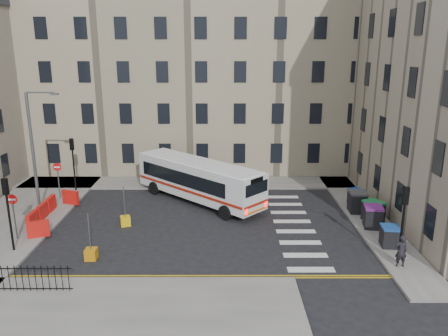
{
  "coord_description": "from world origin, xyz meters",
  "views": [
    {
      "loc": [
        -0.46,
        -25.97,
        10.87
      ],
      "look_at": [
        -0.41,
        2.59,
        3.0
      ],
      "focal_mm": 35.0,
      "sensor_mm": 36.0,
      "label": 1
    }
  ],
  "objects_px": {
    "bollard_yellow": "(125,221)",
    "bollard_chevron": "(91,254)",
    "wheelie_bin_d": "(357,202)",
    "wheelie_bin_e": "(356,197)",
    "wheelie_bin_b": "(373,217)",
    "wheelie_bin_c": "(373,211)",
    "streetlamp": "(33,151)",
    "wheelie_bin_a": "(389,236)",
    "pedestrian": "(401,251)",
    "bus": "(198,179)"
  },
  "relations": [
    {
      "from": "bus",
      "to": "wheelie_bin_a",
      "type": "height_order",
      "value": "bus"
    },
    {
      "from": "wheelie_bin_b",
      "to": "wheelie_bin_e",
      "type": "xyz_separation_m",
      "value": [
        0.19,
        4.09,
        -0.13
      ]
    },
    {
      "from": "wheelie_bin_a",
      "to": "wheelie_bin_e",
      "type": "distance_m",
      "value": 6.77
    },
    {
      "from": "bollard_yellow",
      "to": "bollard_chevron",
      "type": "relative_size",
      "value": 1.0
    },
    {
      "from": "bollard_yellow",
      "to": "bollard_chevron",
      "type": "height_order",
      "value": "same"
    },
    {
      "from": "wheelie_bin_a",
      "to": "pedestrian",
      "type": "xyz_separation_m",
      "value": [
        -0.31,
        -2.35,
        0.24
      ]
    },
    {
      "from": "wheelie_bin_b",
      "to": "wheelie_bin_c",
      "type": "distance_m",
      "value": 1.1
    },
    {
      "from": "wheelie_bin_a",
      "to": "bollard_chevron",
      "type": "height_order",
      "value": "wheelie_bin_a"
    },
    {
      "from": "streetlamp",
      "to": "wheelie_bin_b",
      "type": "relative_size",
      "value": 5.77
    },
    {
      "from": "bus",
      "to": "bollard_chevron",
      "type": "relative_size",
      "value": 15.96
    },
    {
      "from": "wheelie_bin_c",
      "to": "bollard_chevron",
      "type": "height_order",
      "value": "wheelie_bin_c"
    },
    {
      "from": "wheelie_bin_b",
      "to": "wheelie_bin_d",
      "type": "bearing_deg",
      "value": 104.02
    },
    {
      "from": "wheelie_bin_a",
      "to": "bollard_chevron",
      "type": "relative_size",
      "value": 1.96
    },
    {
      "from": "streetlamp",
      "to": "wheelie_bin_e",
      "type": "bearing_deg",
      "value": 3.16
    },
    {
      "from": "pedestrian",
      "to": "bollard_yellow",
      "type": "bearing_deg",
      "value": -21.78
    },
    {
      "from": "bus",
      "to": "wheelie_bin_c",
      "type": "relative_size",
      "value": 6.36
    },
    {
      "from": "wheelie_bin_a",
      "to": "wheelie_bin_e",
      "type": "height_order",
      "value": "wheelie_bin_a"
    },
    {
      "from": "streetlamp",
      "to": "bollard_yellow",
      "type": "bearing_deg",
      "value": -19.46
    },
    {
      "from": "streetlamp",
      "to": "wheelie_bin_d",
      "type": "relative_size",
      "value": 5.7
    },
    {
      "from": "wheelie_bin_b",
      "to": "bus",
      "type": "bearing_deg",
      "value": 165.11
    },
    {
      "from": "wheelie_bin_a",
      "to": "wheelie_bin_b",
      "type": "bearing_deg",
      "value": 97.33
    },
    {
      "from": "wheelie_bin_c",
      "to": "streetlamp",
      "type": "bearing_deg",
      "value": 150.47
    },
    {
      "from": "streetlamp",
      "to": "bollard_yellow",
      "type": "xyz_separation_m",
      "value": [
        6.34,
        -2.24,
        -4.04
      ]
    },
    {
      "from": "wheelie_bin_d",
      "to": "wheelie_bin_e",
      "type": "xyz_separation_m",
      "value": [
        0.37,
        1.45,
        -0.16
      ]
    },
    {
      "from": "pedestrian",
      "to": "streetlamp",
      "type": "bearing_deg",
      "value": -21.48
    },
    {
      "from": "wheelie_bin_e",
      "to": "wheelie_bin_c",
      "type": "bearing_deg",
      "value": -109.24
    },
    {
      "from": "wheelie_bin_d",
      "to": "wheelie_bin_b",
      "type": "bearing_deg",
      "value": -82.67
    },
    {
      "from": "wheelie_bin_e",
      "to": "pedestrian",
      "type": "relative_size",
      "value": 0.76
    },
    {
      "from": "wheelie_bin_b",
      "to": "pedestrian",
      "type": "distance_m",
      "value": 5.04
    },
    {
      "from": "wheelie_bin_b",
      "to": "bollard_chevron",
      "type": "bearing_deg",
      "value": -156.22
    },
    {
      "from": "wheelie_bin_c",
      "to": "wheelie_bin_e",
      "type": "xyz_separation_m",
      "value": [
        -0.18,
        3.05,
        -0.1
      ]
    },
    {
      "from": "wheelie_bin_e",
      "to": "bollard_yellow",
      "type": "height_order",
      "value": "wheelie_bin_e"
    },
    {
      "from": "bus",
      "to": "bollard_chevron",
      "type": "height_order",
      "value": "bus"
    },
    {
      "from": "bollard_chevron",
      "to": "wheelie_bin_d",
      "type": "bearing_deg",
      "value": 22.32
    },
    {
      "from": "streetlamp",
      "to": "bollard_chevron",
      "type": "distance_m",
      "value": 9.66
    },
    {
      "from": "streetlamp",
      "to": "wheelie_bin_a",
      "type": "distance_m",
      "value": 22.8
    },
    {
      "from": "streetlamp",
      "to": "bus",
      "type": "relative_size",
      "value": 0.85
    },
    {
      "from": "wheelie_bin_a",
      "to": "wheelie_bin_b",
      "type": "distance_m",
      "value": 2.68
    },
    {
      "from": "wheelie_bin_e",
      "to": "bollard_yellow",
      "type": "distance_m",
      "value": 16.0
    },
    {
      "from": "bus",
      "to": "wheelie_bin_b",
      "type": "distance_m",
      "value": 12.21
    },
    {
      "from": "streetlamp",
      "to": "wheelie_bin_c",
      "type": "xyz_separation_m",
      "value": [
        22.14,
        -1.84,
        -3.53
      ]
    },
    {
      "from": "streetlamp",
      "to": "pedestrian",
      "type": "distance_m",
      "value": 23.16
    },
    {
      "from": "wheelie_bin_a",
      "to": "bollard_chevron",
      "type": "bearing_deg",
      "value": -169.26
    },
    {
      "from": "bollard_yellow",
      "to": "wheelie_bin_c",
      "type": "bearing_deg",
      "value": 1.45
    },
    {
      "from": "wheelie_bin_c",
      "to": "wheelie_bin_e",
      "type": "bearing_deg",
      "value": 68.65
    },
    {
      "from": "wheelie_bin_b",
      "to": "wheelie_bin_d",
      "type": "xyz_separation_m",
      "value": [
        -0.18,
        2.64,
        0.03
      ]
    },
    {
      "from": "wheelie_bin_e",
      "to": "wheelie_bin_d",
      "type": "bearing_deg",
      "value": -127.0
    },
    {
      "from": "bollard_yellow",
      "to": "bollard_chevron",
      "type": "distance_m",
      "value": 4.67
    },
    {
      "from": "wheelie_bin_d",
      "to": "bollard_yellow",
      "type": "height_order",
      "value": "wheelie_bin_d"
    },
    {
      "from": "wheelie_bin_b",
      "to": "bollard_chevron",
      "type": "xyz_separation_m",
      "value": [
        -16.26,
        -3.96,
        -0.54
      ]
    }
  ]
}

